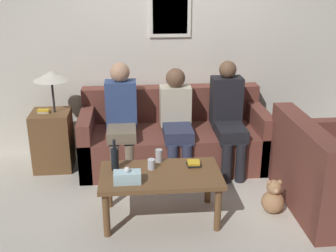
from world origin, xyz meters
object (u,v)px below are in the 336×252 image
(couch_main, at_px, (173,139))
(wine_bottle, at_px, (115,158))
(teddy_bear, at_px, (273,198))
(person_right, at_px, (228,114))
(person_left, at_px, (121,115))
(couch_side, at_px, (330,177))
(coffee_table, at_px, (161,180))
(person_middle, at_px, (177,117))
(drinking_glass, at_px, (151,164))

(couch_main, relative_size, wine_bottle, 7.21)
(wine_bottle, height_order, teddy_bear, wine_bottle)
(person_right, bearing_deg, person_left, 177.86)
(person_left, xyz_separation_m, person_right, (1.17, -0.04, -0.01))
(couch_side, relative_size, coffee_table, 1.19)
(wine_bottle, height_order, person_middle, person_middle)
(person_left, bearing_deg, couch_side, -25.66)
(drinking_glass, height_order, person_left, person_left)
(wine_bottle, height_order, person_right, person_right)
(couch_main, height_order, person_right, person_right)
(person_left, bearing_deg, coffee_table, -71.16)
(couch_main, distance_m, couch_side, 1.76)
(drinking_glass, xyz_separation_m, person_middle, (0.33, 0.90, 0.12))
(person_middle, bearing_deg, couch_main, 95.83)
(person_left, xyz_separation_m, person_middle, (0.60, -0.03, -0.04))
(drinking_glass, bearing_deg, person_right, 44.75)
(wine_bottle, distance_m, person_left, 0.92)
(coffee_table, bearing_deg, wine_bottle, 164.29)
(coffee_table, height_order, teddy_bear, coffee_table)
(couch_main, distance_m, person_left, 0.70)
(couch_main, xyz_separation_m, coffee_table, (-0.23, -1.16, 0.09))
(drinking_glass, xyz_separation_m, person_left, (-0.28, 0.93, 0.15))
(coffee_table, xyz_separation_m, drinking_glass, (-0.08, 0.09, 0.11))
(drinking_glass, bearing_deg, teddy_bear, -4.74)
(coffee_table, bearing_deg, teddy_bear, -0.04)
(wine_bottle, xyz_separation_m, person_left, (0.05, 0.91, 0.09))
(drinking_glass, height_order, person_right, person_right)
(person_middle, bearing_deg, couch_side, -33.77)
(couch_side, bearing_deg, couch_main, 52.04)
(teddy_bear, bearing_deg, drinking_glass, 175.26)
(drinking_glass, bearing_deg, couch_side, -0.42)
(drinking_glass, height_order, person_middle, person_middle)
(couch_main, bearing_deg, drinking_glass, -106.13)
(person_left, distance_m, person_right, 1.17)
(couch_main, bearing_deg, couch_side, -37.96)
(coffee_table, bearing_deg, couch_main, 78.60)
(drinking_glass, relative_size, person_middle, 0.08)
(drinking_glass, distance_m, person_middle, 0.97)
(teddy_bear, bearing_deg, person_right, 102.95)
(wine_bottle, xyz_separation_m, person_right, (1.22, 0.87, 0.08))
(couch_main, relative_size, coffee_table, 1.94)
(couch_side, distance_m, person_left, 2.22)
(person_middle, xyz_separation_m, teddy_bear, (0.80, -1.00, -0.48))
(couch_main, xyz_separation_m, drinking_glass, (-0.31, -1.07, 0.20))
(coffee_table, bearing_deg, couch_side, 2.83)
(couch_side, relative_size, person_right, 1.06)
(couch_side, height_order, coffee_table, couch_side)
(couch_main, xyz_separation_m, teddy_bear, (0.82, -1.16, -0.15))
(wine_bottle, xyz_separation_m, teddy_bear, (1.45, -0.11, -0.42))
(coffee_table, distance_m, wine_bottle, 0.45)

